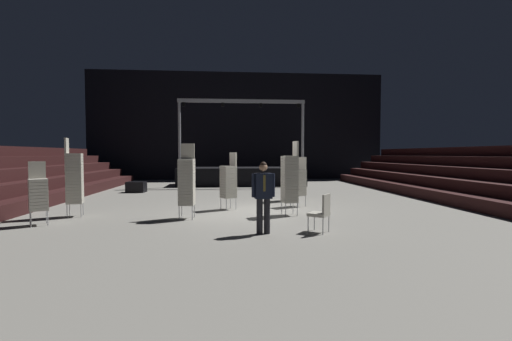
% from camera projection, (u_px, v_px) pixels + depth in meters
% --- Properties ---
extents(ground_plane, '(22.00, 30.00, 0.10)m').
position_uv_depth(ground_plane, '(255.00, 213.00, 11.80)').
color(ground_plane, gray).
extents(arena_end_wall, '(22.00, 0.30, 8.00)m').
position_uv_depth(arena_end_wall, '(238.00, 126.00, 26.54)').
color(arena_end_wall, black).
rests_on(arena_end_wall, ground_plane).
extents(bleacher_bank_right, '(3.75, 24.00, 2.25)m').
position_uv_depth(bleacher_bank_right, '(490.00, 174.00, 13.53)').
color(bleacher_bank_right, black).
rests_on(bleacher_bank_right, ground_plane).
extents(stage_riser, '(7.69, 2.79, 5.08)m').
position_uv_depth(stage_riser, '(241.00, 175.00, 21.83)').
color(stage_riser, black).
rests_on(stage_riser, ground_plane).
extents(man_with_tie, '(0.57, 0.27, 1.73)m').
position_uv_depth(man_with_tie, '(263.00, 193.00, 8.40)').
color(man_with_tie, black).
rests_on(man_with_tie, ground_plane).
extents(chair_stack_front_left, '(0.47, 0.47, 2.22)m').
position_uv_depth(chair_stack_front_left, '(187.00, 181.00, 10.39)').
color(chair_stack_front_left, '#B2B5BA').
rests_on(chair_stack_front_left, ground_plane).
extents(chair_stack_front_right, '(0.60, 0.60, 1.96)m').
position_uv_depth(chair_stack_front_right, '(229.00, 181.00, 12.13)').
color(chair_stack_front_right, '#B2B5BA').
rests_on(chair_stack_front_right, ground_plane).
extents(chair_stack_mid_left, '(0.52, 0.52, 2.39)m').
position_uv_depth(chair_stack_mid_left, '(74.00, 177.00, 10.73)').
color(chair_stack_mid_left, '#B2B5BA').
rests_on(chair_stack_mid_left, ground_plane).
extents(chair_stack_mid_right, '(0.46, 0.46, 2.31)m').
position_uv_depth(chair_stack_mid_right, '(289.00, 173.00, 14.41)').
color(chair_stack_mid_right, '#B2B5BA').
rests_on(chair_stack_mid_right, ground_plane).
extents(chair_stack_mid_centre, '(0.61, 0.61, 1.79)m').
position_uv_depth(chair_stack_mid_centre, '(298.00, 182.00, 12.82)').
color(chair_stack_mid_centre, '#B2B5BA').
rests_on(chair_stack_mid_centre, ground_plane).
extents(chair_stack_rear_left, '(0.60, 0.60, 1.71)m').
position_uv_depth(chair_stack_rear_left, '(38.00, 193.00, 9.42)').
color(chair_stack_rear_left, '#B2B5BA').
rests_on(chair_stack_rear_left, ground_plane).
extents(chair_stack_rear_right, '(0.51, 0.51, 2.31)m').
position_uv_depth(chair_stack_rear_right, '(290.00, 178.00, 10.98)').
color(chair_stack_rear_right, '#B2B5BA').
rests_on(chair_stack_rear_right, ground_plane).
extents(equipment_road_case, '(0.96, 0.70, 0.53)m').
position_uv_depth(equipment_road_case, '(136.00, 187.00, 17.60)').
color(equipment_road_case, black).
rests_on(equipment_road_case, ground_plane).
extents(loose_chair_near_man, '(0.62, 0.62, 0.95)m').
position_uv_depth(loose_chair_near_man, '(321.00, 211.00, 8.55)').
color(loose_chair_near_man, '#B2B5BA').
rests_on(loose_chair_near_man, ground_plane).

